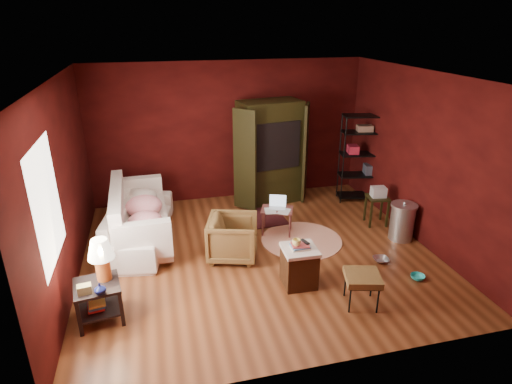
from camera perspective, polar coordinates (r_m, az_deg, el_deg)
The scene contains 18 objects.
room at distance 6.38m, azimuth 0.12°, elevation 2.61°, with size 5.54×5.04×2.84m.
sofa at distance 7.45m, azimuth -15.46°, elevation -3.26°, with size 2.26×0.66×0.88m, color silver.
armchair at distance 6.73m, azimuth -3.10°, elevation -5.86°, with size 0.74×0.69×0.76m, color black.
pet_bowl_steel at distance 7.01m, azimuth 16.39°, elevation -8.03°, with size 0.24×0.06×0.24m, color silver.
pet_bowl_turquoise at distance 6.75m, azimuth 20.82°, elevation -10.06°, with size 0.21×0.06×0.21m, color #29C2C0.
vase at distance 5.49m, azimuth -20.08°, elevation -12.05°, with size 0.14×0.14×0.14m, color #0B103B.
mug at distance 5.91m, azimuth 5.42°, elevation -6.61°, with size 0.12×0.09×0.12m, color #FFE77C.
side_table at distance 5.69m, azimuth -20.17°, elevation -10.04°, with size 0.61×0.61×1.07m.
sofa_cushions at distance 7.43m, azimuth -15.49°, elevation -3.34°, with size 0.93×2.18×0.90m.
hamper at distance 6.15m, azimuth 5.78°, elevation -9.72°, with size 0.49×0.49×0.67m.
footstool at distance 5.84m, azimuth 14.02°, elevation -11.14°, with size 0.55×0.55×0.46m.
rug_round at distance 7.43m, azimuth 6.07°, elevation -6.37°, with size 1.54×1.54×0.01m.
rug_oriental at distance 8.09m, azimuth -0.91°, elevation -3.62°, with size 1.36×0.96×0.01m.
laptop_desk at distance 7.46m, azimuth 2.83°, elevation -2.61°, with size 0.64×0.56×0.67m.
tv_armoire at distance 8.57m, azimuth 1.91°, elevation 5.49°, with size 1.61×1.02×2.07m.
wire_shelving at distance 8.92m, azimuth 14.05°, elevation 4.88°, with size 0.93×0.55×1.79m.
small_stand at distance 8.05m, azimuth 15.95°, elevation -0.59°, with size 0.41×0.41×0.73m.
trash_can at distance 7.71m, azimuth 18.91°, elevation -3.73°, with size 0.53×0.53×0.69m.
Camera 1 is at (-1.50, -5.84, 3.55)m, focal length 30.00 mm.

